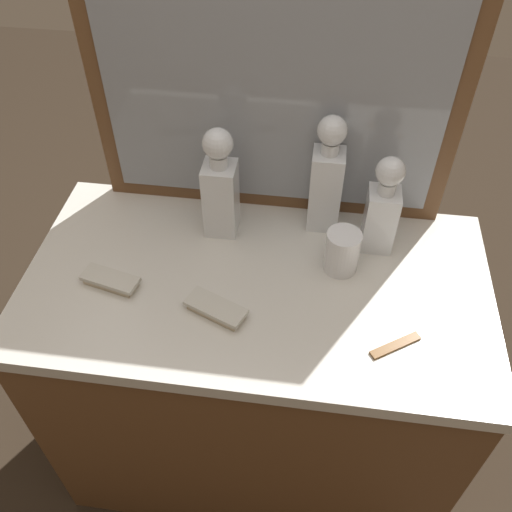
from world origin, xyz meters
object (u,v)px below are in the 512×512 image
crystal_decanter_left (381,213)px  crystal_tumbler_left (342,253)px  crystal_decanter_far_right (326,184)px  silver_brush_front (216,309)px  silver_brush_left (111,281)px  crystal_decanter_front (221,192)px  tortoiseshell_comb (395,345)px

crystal_decanter_left → crystal_tumbler_left: size_ratio=2.40×
crystal_decanter_far_right → silver_brush_front: bearing=-123.3°
silver_brush_left → silver_brush_front: same height
crystal_decanter_left → crystal_tumbler_left: (-0.08, -0.09, -0.05)m
crystal_decanter_left → crystal_decanter_front: 0.38m
silver_brush_left → crystal_decanter_front: bearing=45.2°
crystal_tumbler_left → silver_brush_front: 0.32m
crystal_tumbler_left → silver_brush_left: 0.54m
crystal_decanter_far_right → crystal_tumbler_left: 0.18m
crystal_decanter_far_right → crystal_decanter_left: size_ratio=1.21×
crystal_decanter_far_right → silver_brush_front: crystal_decanter_far_right is taller
silver_brush_left → tortoiseshell_comb: (0.64, -0.09, -0.01)m
crystal_decanter_far_right → tortoiseshell_comb: crystal_decanter_far_right is taller
crystal_decanter_left → silver_brush_front: 0.45m
crystal_decanter_front → crystal_decanter_left: bearing=-0.9°
silver_brush_front → crystal_tumbler_left: bearing=33.3°
crystal_decanter_left → silver_brush_left: crystal_decanter_left is taller
crystal_decanter_far_right → silver_brush_front: 0.41m
crystal_decanter_left → silver_brush_left: (-0.60, -0.22, -0.09)m
silver_brush_left → tortoiseshell_comb: size_ratio=1.30×
crystal_tumbler_left → silver_brush_front: size_ratio=0.72×
tortoiseshell_comb → silver_brush_front: bearing=174.5°
crystal_decanter_left → tortoiseshell_comb: crystal_decanter_left is taller
crystal_decanter_far_right → crystal_tumbler_left: crystal_decanter_far_right is taller
crystal_decanter_far_right → tortoiseshell_comb: bearing=-64.6°
crystal_decanter_left → crystal_decanter_front: size_ratio=0.88×
silver_brush_left → crystal_decanter_far_right: bearing=30.6°
crystal_decanter_far_right → crystal_decanter_front: 0.26m
crystal_decanter_front → silver_brush_left: bearing=-134.8°
crystal_tumbler_left → silver_brush_front: (-0.27, -0.17, -0.04)m
silver_brush_front → silver_brush_left: bearing=169.1°
tortoiseshell_comb → silver_brush_left: bearing=172.4°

